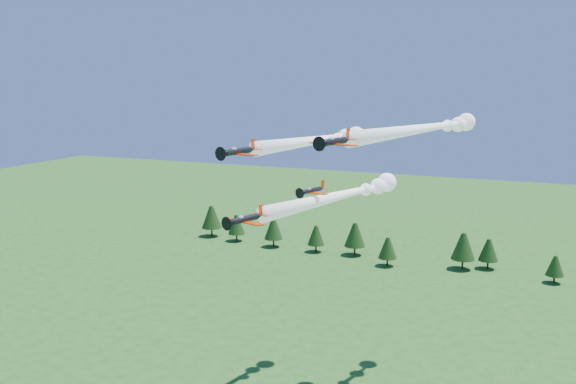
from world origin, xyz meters
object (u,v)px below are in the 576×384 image
at_px(plane_left, 319,140).
at_px(plane_slot, 312,191).
at_px(plane_right, 427,128).
at_px(plane_lead, 344,194).

bearing_deg(plane_left, plane_slot, -60.76).
relative_size(plane_left, plane_right, 0.77).
distance_m(plane_left, plane_slot, 18.94).
height_order(plane_left, plane_slot, plane_left).
bearing_deg(plane_right, plane_slot, -113.12).
xyz_separation_m(plane_lead, plane_left, (-8.10, 9.05, 8.53)).
bearing_deg(plane_slot, plane_lead, 83.92).
xyz_separation_m(plane_lead, plane_slot, (-3.14, -7.93, 1.76)).
bearing_deg(plane_right, plane_lead, -120.88).
height_order(plane_right, plane_slot, plane_right).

